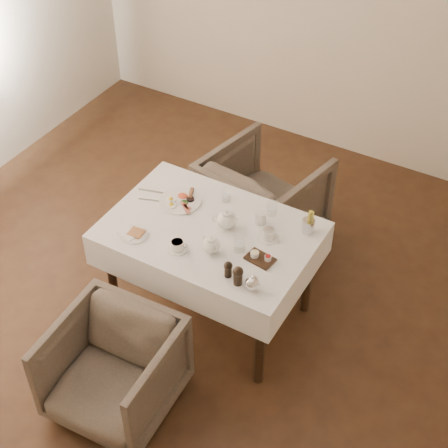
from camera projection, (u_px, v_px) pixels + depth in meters
table at (210, 243)px, 4.27m from camera, size 1.28×0.88×0.75m
armchair_near at (114, 370)px, 3.94m from camera, size 0.71×0.73×0.63m
armchair_far at (263, 198)px, 5.05m from camera, size 0.90×0.91×0.71m
breakfast_plate at (181, 200)px, 4.39m from camera, size 0.27×0.27×0.03m
side_plate at (133, 234)px, 4.15m from camera, size 0.18×0.17×0.02m
teapot_centre at (227, 219)px, 4.16m from camera, size 0.21×0.19×0.14m
teapot_front at (211, 244)px, 4.01m from camera, size 0.18×0.16×0.12m
creamer at (261, 218)px, 4.21m from camera, size 0.08×0.08×0.08m
teacup_near at (177, 246)px, 4.04m from camera, size 0.12×0.12×0.06m
teacup_far at (268, 234)px, 4.12m from camera, size 0.13×0.13×0.06m
glass_left at (226, 195)px, 4.37m from camera, size 0.08×0.08×0.09m
glass_mid at (240, 244)px, 4.02m from camera, size 0.08×0.08×0.10m
glass_right at (272, 208)px, 4.27m from camera, size 0.07×0.07×0.09m
condiment_board at (260, 258)px, 3.99m from camera, size 0.18×0.13×0.04m
pepper_mill_left at (228, 269)px, 3.86m from camera, size 0.06×0.06×0.10m
pepper_mill_right at (238, 276)px, 3.81m from camera, size 0.08×0.08×0.13m
silver_pot at (252, 282)px, 3.78m from camera, size 0.12×0.11×0.11m
fries_cup at (309, 223)px, 4.13m from camera, size 0.08×0.08×0.16m
cutlery_fork at (153, 191)px, 4.47m from camera, size 0.20×0.07×0.00m
cutlery_knife at (152, 200)px, 4.40m from camera, size 0.17×0.07×0.00m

